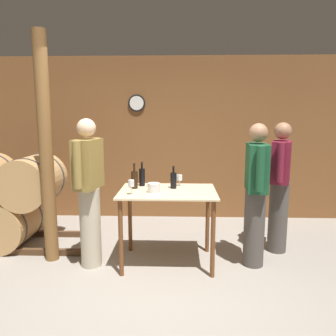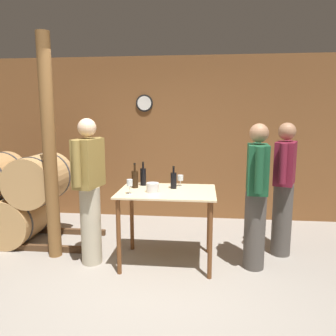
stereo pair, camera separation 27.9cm
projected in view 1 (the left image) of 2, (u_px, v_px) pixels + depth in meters
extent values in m
plane|color=gray|center=(154.00, 295.00, 3.23)|extent=(14.00, 14.00, 0.00)
cube|color=brown|center=(165.00, 139.00, 5.51)|extent=(8.40, 0.05, 2.70)
cylinder|color=black|center=(137.00, 103.00, 5.39)|extent=(0.28, 0.03, 0.28)
cylinder|color=white|center=(137.00, 103.00, 5.38)|extent=(0.23, 0.01, 0.23)
cube|color=#4C331E|center=(0.00, 233.00, 4.80)|extent=(2.97, 0.06, 0.08)
cylinder|color=tan|center=(11.00, 221.00, 4.43)|extent=(0.66, 0.79, 0.66)
cylinder|color=#38383D|center=(1.00, 227.00, 4.20)|extent=(0.68, 0.03, 0.68)
cylinder|color=#38383D|center=(19.00, 216.00, 4.67)|extent=(0.68, 0.03, 0.68)
cylinder|color=tan|center=(33.00, 181.00, 4.33)|extent=(0.66, 0.79, 0.66)
cylinder|color=#38383D|center=(25.00, 185.00, 4.10)|extent=(0.68, 0.03, 0.68)
cylinder|color=#38383D|center=(40.00, 178.00, 4.56)|extent=(0.68, 0.03, 0.68)
cube|color=beige|center=(168.00, 191.00, 3.81)|extent=(1.12, 0.80, 0.02)
cylinder|color=brown|center=(121.00, 238.00, 3.56)|extent=(0.05, 0.05, 0.87)
cylinder|color=brown|center=(213.00, 239.00, 3.53)|extent=(0.05, 0.05, 0.87)
cylinder|color=brown|center=(130.00, 218.00, 4.23)|extent=(0.05, 0.05, 0.87)
cylinder|color=brown|center=(208.00, 219.00, 4.20)|extent=(0.05, 0.05, 0.87)
cylinder|color=brown|center=(46.00, 150.00, 3.82)|extent=(0.16, 0.16, 2.70)
cylinder|color=black|center=(134.00, 180.00, 3.91)|extent=(0.08, 0.08, 0.21)
cylinder|color=black|center=(134.00, 167.00, 3.88)|extent=(0.02, 0.02, 0.10)
cylinder|color=black|center=(134.00, 164.00, 3.88)|extent=(0.03, 0.03, 0.02)
cylinder|color=black|center=(142.00, 177.00, 4.04)|extent=(0.07, 0.07, 0.22)
cylinder|color=black|center=(142.00, 165.00, 4.02)|extent=(0.02, 0.02, 0.08)
cylinder|color=black|center=(142.00, 163.00, 4.01)|extent=(0.03, 0.03, 0.02)
cylinder|color=black|center=(173.00, 181.00, 3.91)|extent=(0.07, 0.07, 0.19)
cylinder|color=black|center=(173.00, 169.00, 3.88)|extent=(0.02, 0.02, 0.08)
cylinder|color=black|center=(173.00, 167.00, 3.88)|extent=(0.03, 0.03, 0.02)
cylinder|color=silver|center=(131.00, 195.00, 3.61)|extent=(0.06, 0.06, 0.00)
cylinder|color=silver|center=(131.00, 190.00, 3.60)|extent=(0.01, 0.01, 0.09)
cylinder|color=silver|center=(131.00, 183.00, 3.59)|extent=(0.07, 0.07, 0.07)
cylinder|color=silver|center=(179.00, 186.00, 4.05)|extent=(0.06, 0.06, 0.00)
cylinder|color=silver|center=(179.00, 183.00, 4.05)|extent=(0.01, 0.01, 0.07)
cylinder|color=silver|center=(179.00, 178.00, 4.04)|extent=(0.07, 0.07, 0.07)
cylinder|color=silver|center=(154.00, 188.00, 3.71)|extent=(0.14, 0.14, 0.11)
cylinder|color=#B7AD93|center=(90.00, 227.00, 3.81)|extent=(0.24, 0.24, 0.93)
cube|color=olive|center=(88.00, 164.00, 3.69)|extent=(0.29, 0.43, 0.56)
sphere|color=beige|center=(86.00, 128.00, 3.62)|extent=(0.21, 0.21, 0.21)
cylinder|color=olive|center=(77.00, 165.00, 3.44)|extent=(0.09, 0.09, 0.50)
cylinder|color=olive|center=(97.00, 159.00, 3.92)|extent=(0.09, 0.09, 0.50)
cylinder|color=#4C4742|center=(254.00, 228.00, 3.82)|extent=(0.24, 0.24, 0.90)
cube|color=#194C2D|center=(257.00, 168.00, 3.70)|extent=(0.25, 0.42, 0.54)
sphere|color=#9E7051|center=(258.00, 133.00, 3.64)|extent=(0.21, 0.21, 0.21)
cylinder|color=#194C2D|center=(254.00, 162.00, 3.94)|extent=(0.09, 0.09, 0.49)
cylinder|color=#194C2D|center=(260.00, 169.00, 3.45)|extent=(0.09, 0.09, 0.49)
cylinder|color=#4C4742|center=(278.00, 217.00, 4.22)|extent=(0.24, 0.24, 0.92)
cube|color=maroon|center=(281.00, 162.00, 4.10)|extent=(0.34, 0.45, 0.52)
sphere|color=#9E7051|center=(283.00, 131.00, 4.04)|extent=(0.21, 0.21, 0.21)
cylinder|color=maroon|center=(282.00, 157.00, 4.32)|extent=(0.09, 0.09, 0.47)
cylinder|color=maroon|center=(280.00, 162.00, 3.87)|extent=(0.09, 0.09, 0.47)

